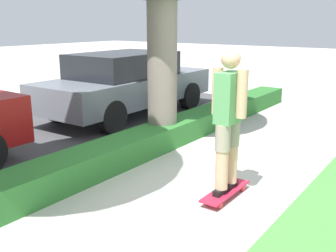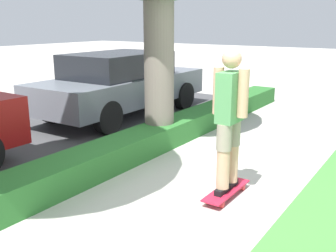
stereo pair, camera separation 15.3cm
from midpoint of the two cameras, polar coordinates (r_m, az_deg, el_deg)
The scene contains 6 objects.
ground_plane at distance 5.10m, azimuth 6.42°, elevation -9.51°, with size 60.00×60.00×0.00m, color #BCB7AD.
street_asphalt at distance 7.91m, azimuth -21.05°, elevation -1.50°, with size 12.36×5.00×0.01m.
hedge_row at distance 5.92m, azimuth -7.14°, elevation -4.03°, with size 12.36×0.60×0.38m.
skateboard at distance 4.96m, azimuth 9.22°, elevation -9.39°, with size 0.88×0.24×0.10m.
skater_person at distance 4.65m, azimuth 9.69°, elevation 1.15°, with size 0.50×0.44×1.71m.
parked_car_middle at distance 9.03m, azimuth -5.51°, elevation 6.28°, with size 4.47×1.81×1.44m.
Camera 1 is at (-4.03, -2.31, 2.10)m, focal length 42.00 mm.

